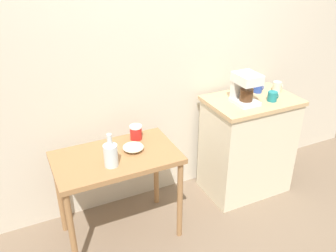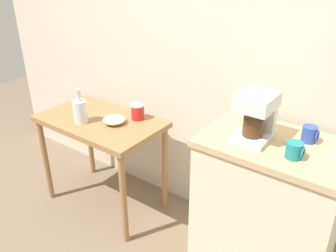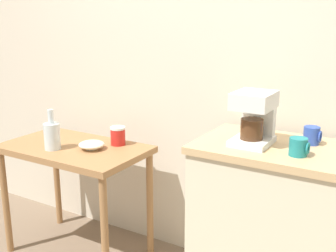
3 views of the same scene
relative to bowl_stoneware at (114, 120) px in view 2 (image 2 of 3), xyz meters
name	(u,v)px [view 2 (image 2 of 3)]	position (x,y,z in m)	size (l,w,h in m)	color
ground_plane	(166,229)	(0.44, 0.01, -0.78)	(8.00, 8.00, 0.00)	#7A6651
back_wall	(218,29)	(0.54, 0.44, 0.62)	(4.40, 0.10, 2.80)	beige
wooden_table	(101,131)	(-0.14, -0.01, -0.13)	(0.92, 0.54, 0.75)	#9E7044
kitchen_counter	(266,212)	(1.13, 0.07, -0.31)	(0.78, 0.53, 0.94)	beige
bowl_stoneware	(114,120)	(0.00, 0.00, 0.00)	(0.16, 0.16, 0.05)	beige
glass_carafe_vase	(80,111)	(-0.21, -0.12, 0.06)	(0.10, 0.10, 0.25)	silver
canister_enamel	(138,111)	(0.08, 0.16, 0.03)	(0.10, 0.10, 0.12)	red
coffee_maker	(257,114)	(1.01, 0.05, 0.30)	(0.18, 0.22, 0.26)	white
mug_blue	(310,134)	(1.27, 0.17, 0.20)	(0.08, 0.08, 0.09)	#2D4CAD
mug_dark_teal	(294,150)	(1.25, -0.04, 0.20)	(0.09, 0.08, 0.08)	teal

